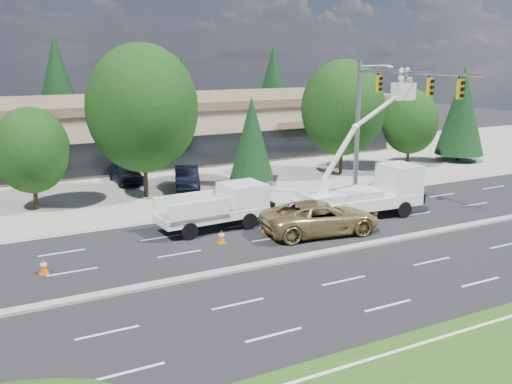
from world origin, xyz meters
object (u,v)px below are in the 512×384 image
signal_mast (380,108)px  bucket_truck (370,185)px  minivan (321,217)px  utility_pickup (219,211)px

signal_mast → bucket_truck: signal_mast is taller
signal_mast → minivan: 9.82m
bucket_truck → minivan: bucket_truck is taller
signal_mast → utility_pickup: signal_mast is taller
bucket_truck → utility_pickup: bearing=170.3°
signal_mast → minivan: (-7.19, -4.24, -5.18)m
utility_pickup → bucket_truck: bearing=-16.2°
signal_mast → minivan: bearing=-149.4°
bucket_truck → signal_mast: bearing=48.5°
utility_pickup → signal_mast: bearing=0.6°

